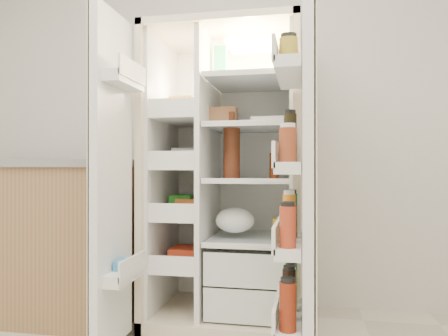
# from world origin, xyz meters

# --- Properties ---
(wall_back) EXTENTS (4.00, 0.02, 2.70)m
(wall_back) POSITION_xyz_m (0.00, 2.00, 1.35)
(wall_back) COLOR silver
(wall_back) RESTS_ON floor
(refrigerator) EXTENTS (0.92, 0.70, 1.80)m
(refrigerator) POSITION_xyz_m (0.07, 1.65, 0.74)
(refrigerator) COLOR beige
(refrigerator) RESTS_ON floor
(freezer_door) EXTENTS (0.15, 0.40, 1.72)m
(freezer_door) POSITION_xyz_m (-0.45, 1.05, 0.89)
(freezer_door) COLOR white
(freezer_door) RESTS_ON floor
(fridge_door) EXTENTS (0.17, 0.58, 1.72)m
(fridge_door) POSITION_xyz_m (0.53, 0.96, 0.87)
(fridge_door) COLOR white
(fridge_door) RESTS_ON floor
(kitchen_counter) EXTENTS (1.38, 0.73, 1.00)m
(kitchen_counter) POSITION_xyz_m (-1.18, 1.53, 0.50)
(kitchen_counter) COLOR olive
(kitchen_counter) RESTS_ON floor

